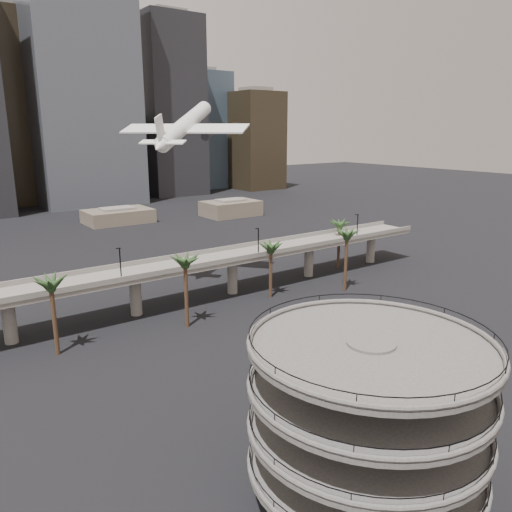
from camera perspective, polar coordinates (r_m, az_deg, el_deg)
ground at (r=64.92m, az=17.38°, el=-18.56°), size 700.00×700.00×0.00m
parking_ramp at (r=48.88m, az=12.60°, el=-16.44°), size 22.20×22.20×17.35m
overpass at (r=100.99m, az=-7.96°, el=-1.42°), size 130.00×9.30×14.70m
palm_trees at (r=99.49m, az=-0.01°, el=0.83°), size 76.40×18.40×14.00m
low_buildings at (r=183.78m, az=-19.03°, el=3.64°), size 135.00×27.50×6.80m
skyline at (r=255.49m, az=-23.19°, el=15.01°), size 269.00×86.00×115.93m
airborne_jet at (r=115.48m, az=-8.12°, el=14.54°), size 26.96×25.78×12.82m
car_a at (r=75.10m, az=7.28°, el=-12.52°), size 4.81×2.78×1.54m
car_b at (r=78.96m, az=9.51°, el=-11.15°), size 5.06×1.80×1.66m
car_c at (r=85.71m, az=20.88°, el=-9.87°), size 5.78×4.29×1.56m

